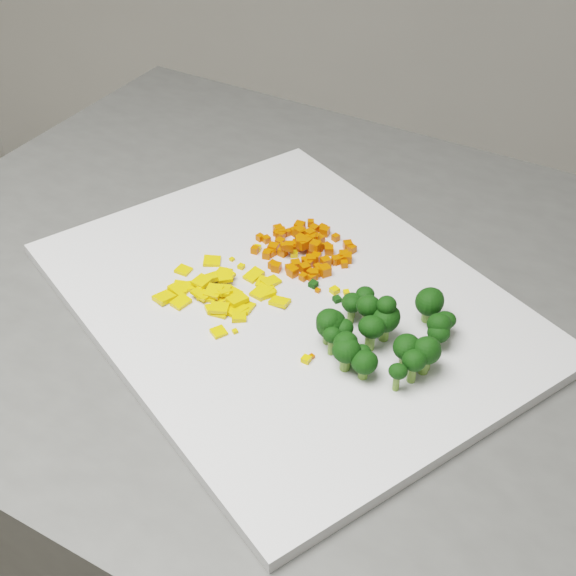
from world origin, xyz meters
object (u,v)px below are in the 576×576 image
(pepper_pile, at_px, (224,290))
(counter_block, at_px, (332,554))
(cutting_board, at_px, (288,301))
(broccoli_pile, at_px, (391,319))
(carrot_pile, at_px, (304,240))

(pepper_pile, bearing_deg, counter_block, 24.94)
(counter_block, relative_size, pepper_pile, 8.51)
(cutting_board, relative_size, broccoli_pile, 3.75)
(cutting_board, height_order, pepper_pile, pepper_pile)
(carrot_pile, height_order, broccoli_pile, broccoli_pile)
(carrot_pile, distance_m, pepper_pile, 0.11)
(cutting_board, distance_m, broccoli_pile, 0.12)
(pepper_pile, height_order, broccoli_pile, broccoli_pile)
(cutting_board, height_order, broccoli_pile, broccoli_pile)
(carrot_pile, distance_m, broccoli_pile, 0.16)
(pepper_pile, relative_size, broccoli_pile, 0.97)
(counter_block, height_order, cutting_board, cutting_board)
(counter_block, height_order, pepper_pile, pepper_pile)
(counter_block, bearing_deg, pepper_pile, -155.06)
(broccoli_pile, bearing_deg, pepper_pile, 176.32)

